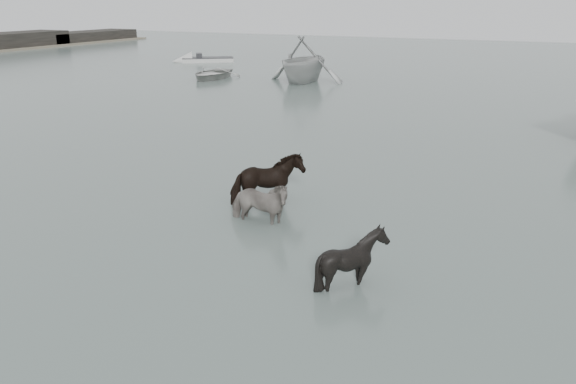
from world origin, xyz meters
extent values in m
plane|color=#4C5B54|center=(0.00, 0.00, 0.00)|extent=(140.00, 140.00, 0.00)
imported|color=black|center=(-1.27, 0.53, 0.70)|extent=(1.69, 0.84, 1.39)
imported|color=black|center=(-1.72, 1.89, 0.81)|extent=(1.81, 1.96, 1.63)
imported|color=black|center=(1.79, -1.44, 0.69)|extent=(1.39, 1.27, 1.38)
imported|color=#AFAFAA|center=(-16.68, 22.34, 0.45)|extent=(3.53, 4.61, 0.89)
imported|color=#ABAEAB|center=(-10.27, 23.52, 1.55)|extent=(5.13, 5.93, 3.10)
cube|color=black|center=(-50.00, 45.00, 0.75)|extent=(4.50, 14.00, 1.10)
camera|label=1|loc=(4.82, -10.66, 5.20)|focal=35.00mm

